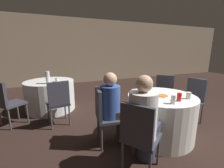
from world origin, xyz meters
TOP-DOWN VIEW (x-y plane):
  - ground_plane at (0.00, 0.00)m, footprint 16.00×16.00m
  - wall_back at (0.00, 4.84)m, footprint 16.00×0.06m
  - table_near at (-0.19, -0.14)m, footprint 1.11×1.11m
  - table_far at (-1.92, 1.86)m, footprint 1.15×1.15m
  - chair_near_southwest at (-0.98, -0.70)m, footprint 0.56×0.56m
  - chair_near_east at (0.76, 0.04)m, footprint 0.47×0.46m
  - chair_near_northeast at (0.48, 0.56)m, footprint 0.57×0.57m
  - chair_near_west at (-1.15, 0.01)m, footprint 0.46×0.45m
  - chair_far_south at (-1.77, 0.88)m, footprint 0.45×0.46m
  - chair_far_southwest at (-2.69, 1.24)m, footprint 0.56×0.56m
  - person_white_shirt at (-0.85, -0.61)m, footprint 0.48×0.45m
  - person_blue_shirt at (-0.98, -0.02)m, footprint 0.49×0.33m
  - pizza_plate_near at (-0.21, -0.17)m, footprint 0.23×0.23m
  - soda_can_blue at (-0.44, 0.13)m, footprint 0.07×0.07m
  - soda_can_red at (-0.14, -0.45)m, footprint 0.07×0.07m
  - soda_can_silver at (-0.31, -0.50)m, footprint 0.07×0.07m
  - cup_near at (0.07, -0.43)m, footprint 0.07×0.07m
  - bottle_far at (-1.93, 1.54)m, footprint 0.09×0.09m
  - cup_far at (-1.74, 1.68)m, footprint 0.08×0.08m

SIDE VIEW (x-z plane):
  - ground_plane at x=0.00m, z-range 0.00..0.00m
  - table_near at x=-0.19m, z-range 0.00..0.73m
  - table_far at x=-1.92m, z-range 0.00..0.73m
  - chair_near_southwest at x=-0.98m, z-range 0.09..0.99m
  - chair_near_east at x=0.76m, z-range 0.09..0.99m
  - chair_near_northeast at x=0.48m, z-range 0.09..0.99m
  - chair_near_west at x=-1.15m, z-range 0.09..0.99m
  - chair_far_south at x=-1.77m, z-range 0.09..0.99m
  - chair_far_southwest at x=-2.69m, z-range 0.09..0.99m
  - person_blue_shirt at x=-0.98m, z-range 0.00..1.15m
  - person_white_shirt at x=-0.85m, z-range 0.01..1.21m
  - pizza_plate_near at x=-0.21m, z-range 0.73..0.75m
  - cup_far at x=-1.74m, z-range 0.73..0.83m
  - cup_near at x=0.07m, z-range 0.73..0.84m
  - soda_can_blue at x=-0.44m, z-range 0.73..0.85m
  - soda_can_red at x=-0.14m, z-range 0.73..0.85m
  - soda_can_silver at x=-0.31m, z-range 0.73..0.85m
  - bottle_far at x=-1.93m, z-range 0.73..1.01m
  - wall_back at x=0.00m, z-range 0.00..2.80m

